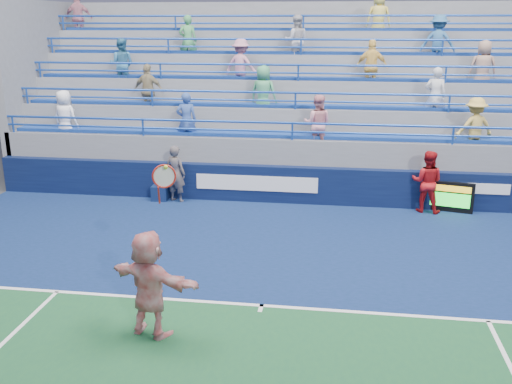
% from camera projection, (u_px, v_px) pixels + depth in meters
% --- Properties ---
extents(ground, '(120.00, 120.00, 0.00)m').
position_uv_depth(ground, '(262.00, 307.00, 10.77)').
color(ground, '#333538').
extents(sponsor_wall, '(18.00, 0.32, 1.10)m').
position_uv_depth(sponsor_wall, '(291.00, 185.00, 16.77)').
color(sponsor_wall, black).
rests_on(sponsor_wall, ground).
extents(bleacher_stand, '(18.00, 5.60, 6.13)m').
position_uv_depth(bleacher_stand, '(300.00, 128.00, 20.05)').
color(bleacher_stand, slate).
rests_on(bleacher_stand, ground).
extents(serve_speed_board, '(1.25, 0.42, 0.87)m').
position_uv_depth(serve_speed_board, '(450.00, 197.00, 15.99)').
color(serve_speed_board, black).
rests_on(serve_speed_board, ground).
extents(judge_chair, '(0.48, 0.48, 0.82)m').
position_uv_depth(judge_chair, '(160.00, 192.00, 17.10)').
color(judge_chair, '#0D1C42').
rests_on(judge_chair, ground).
extents(tennis_player, '(1.84, 1.12, 3.03)m').
position_uv_depth(tennis_player, '(149.00, 284.00, 9.55)').
color(tennis_player, white).
rests_on(tennis_player, ground).
extents(line_judge, '(0.71, 0.57, 1.70)m').
position_uv_depth(line_judge, '(176.00, 174.00, 16.82)').
color(line_judge, '#151D3A').
rests_on(line_judge, ground).
extents(ball_girl, '(0.99, 0.86, 1.76)m').
position_uv_depth(ball_girl, '(427.00, 182.00, 15.87)').
color(ball_girl, '#AF1419').
rests_on(ball_girl, ground).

